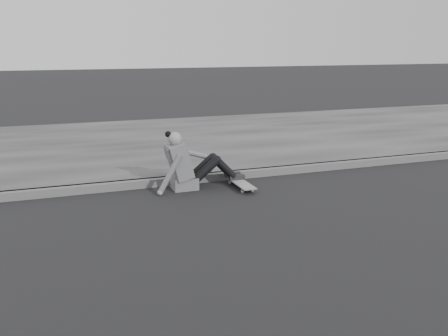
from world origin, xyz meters
name	(u,v)px	position (x,y,z in m)	size (l,w,h in m)	color
ground	(384,225)	(0.00, 0.00, 0.00)	(80.00, 80.00, 0.00)	black
curb	(285,170)	(0.00, 2.58, 0.06)	(24.00, 0.16, 0.12)	#545454
sidewalk	(223,139)	(0.00, 5.60, 0.06)	(24.00, 6.00, 0.12)	#3B3B3B
skateboard	(241,183)	(-1.02, 2.05, 0.07)	(0.20, 0.78, 0.09)	#9C9C97
seated_woman	(188,165)	(-1.75, 2.29, 0.36)	(1.38, 0.46, 0.88)	#5B5B5E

